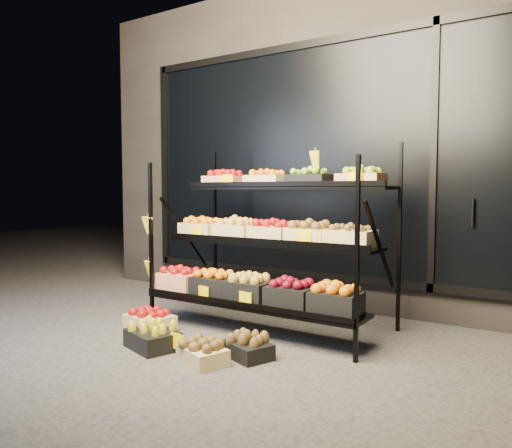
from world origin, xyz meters
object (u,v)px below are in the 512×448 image
Objects in this scene: floor_crate_left at (150,320)px; floor_crate_midright at (203,352)px; floor_crate_midleft at (153,336)px; display_rack at (266,241)px.

floor_crate_midright is (0.93, -0.39, -0.01)m from floor_crate_left.
floor_crate_midleft is at bearing -165.10° from floor_crate_midright.
floor_crate_left is 1.01m from floor_crate_midright.
floor_crate_left is 0.93× the size of floor_crate_midleft.
floor_crate_left is at bearing -140.78° from display_rack.
floor_crate_midleft is at bearing -32.38° from floor_crate_left.
floor_crate_midright is (0.55, -0.05, -0.01)m from floor_crate_midleft.
display_rack is 1.29m from floor_crate_midleft.
display_rack reaches higher than floor_crate_midleft.
display_rack reaches higher than floor_crate_left.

